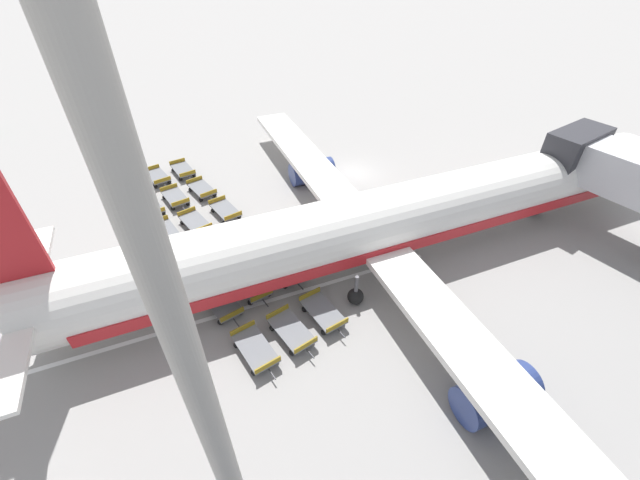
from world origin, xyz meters
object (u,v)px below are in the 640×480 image
Objects in this scene: baggage_dolly_row_mid_a_col_a at (157,177)px; baggage_dolly_row_mid_b_col_c at (225,210)px; baggage_dolly_row_mid_b_col_b at (202,189)px; baggage_dolly_row_mid_b_col_d at (252,239)px; baggage_dolly_row_near_col_d at (192,264)px; baggage_dolly_row_near_col_f at (255,349)px; airplane at (387,222)px; baggage_dolly_row_near_col_b at (150,207)px; baggage_dolly_row_mid_a_col_b at (175,197)px; baggage_dolly_row_near_col_c at (166,232)px; baggage_dolly_row_near_col_e at (222,303)px; baggage_dolly_row_mid_a_col_c at (195,222)px; baggage_dolly_row_mid_a_col_e at (252,285)px; baggage_dolly_row_mid_b_col_e at (285,270)px; baggage_dolly_row_mid_a_col_d at (220,252)px; baggage_dolly_row_near_col_a at (132,184)px; baggage_dolly_row_mid_b_col_a at (183,170)px; baggage_dolly_row_mid_b_col_f at (323,312)px; baggage_dolly_row_mid_a_col_f at (291,331)px; apron_light_mast at (108,138)px.

baggage_dolly_row_mid_a_col_a is 1.00× the size of baggage_dolly_row_mid_b_col_c.
baggage_dolly_row_mid_b_col_b and baggage_dolly_row_mid_b_col_d have the same top height.
baggage_dolly_row_near_col_f is at bearing 7.71° from baggage_dolly_row_near_col_d.
baggage_dolly_row_mid_b_col_c is at bearing -142.46° from airplane.
baggage_dolly_row_near_col_b is 2.18m from baggage_dolly_row_mid_a_col_b.
baggage_dolly_row_near_col_d is at bearing -38.26° from baggage_dolly_row_mid_b_col_c.
baggage_dolly_row_near_col_c is 4.78m from baggage_dolly_row_mid_b_col_c.
baggage_dolly_row_mid_a_col_c is at bearing 174.85° from baggage_dolly_row_near_col_e.
baggage_dolly_row_near_col_d is 1.00× the size of baggage_dolly_row_near_col_f.
baggage_dolly_row_mid_b_col_b is (-12.92, 0.51, 0.00)m from baggage_dolly_row_mid_a_col_e.
baggage_dolly_row_near_col_e and baggage_dolly_row_mid_b_col_e have the same top height.
baggage_dolly_row_mid_a_col_d is 1.00× the size of baggage_dolly_row_mid_b_col_b.
baggage_dolly_row_mid_b_col_d is (-0.28, 2.43, 0.00)m from baggage_dolly_row_mid_a_col_d.
baggage_dolly_row_near_col_f is at bearing -1.27° from baggage_dolly_row_mid_a_col_c.
baggage_dolly_row_near_col_a is 1.00× the size of baggage_dolly_row_mid_b_col_b.
baggage_dolly_row_mid_a_col_d is 1.00× the size of baggage_dolly_row_mid_b_col_a.
baggage_dolly_row_near_col_d is 8.47m from baggage_dolly_row_near_col_f.
baggage_dolly_row_mid_a_col_a is 1.00× the size of baggage_dolly_row_mid_a_col_b.
baggage_dolly_row_mid_a_col_a is 21.78m from baggage_dolly_row_mid_b_col_f.
baggage_dolly_row_near_col_d is 1.00× the size of baggage_dolly_row_mid_a_col_f.
baggage_dolly_row_mid_b_col_c is at bearing 168.13° from baggage_dolly_row_near_col_f.
baggage_dolly_row_mid_a_col_f is 19.25m from apron_light_mast.
baggage_dolly_row_near_col_f and baggage_dolly_row_mid_b_col_b have the same top height.
apron_light_mast reaches higher than baggage_dolly_row_near_col_a.
baggage_dolly_row_mid_b_col_c is at bearing 23.73° from baggage_dolly_row_mid_a_col_a.
baggage_dolly_row_mid_b_col_f is at bearing 34.91° from baggage_dolly_row_near_col_d.
apron_light_mast is at bearing -30.57° from baggage_dolly_row_mid_a_col_f.
baggage_dolly_row_near_col_a and baggage_dolly_row_mid_b_col_a have the same top height.
baggage_dolly_row_mid_b_col_f is at bearing 7.69° from baggage_dolly_row_mid_b_col_a.
airplane is at bearing 109.68° from baggage_dolly_row_mid_a_col_f.
baggage_dolly_row_mid_a_col_d and baggage_dolly_row_mid_a_col_e have the same top height.
baggage_dolly_row_mid_a_col_e is (16.74, 4.56, 0.00)m from baggage_dolly_row_near_col_a.
airplane is at bearing 52.14° from baggage_dolly_row_mid_b_col_d.
baggage_dolly_row_mid_a_col_b and baggage_dolly_row_mid_a_col_e have the same top height.
baggage_dolly_row_mid_b_col_a is (-21.76, 1.52, 0.00)m from baggage_dolly_row_near_col_f.
baggage_dolly_row_mid_a_col_d is 1.00× the size of baggage_dolly_row_mid_a_col_e.
baggage_dolly_row_near_col_b is 1.00× the size of baggage_dolly_row_mid_a_col_f.
baggage_dolly_row_mid_b_col_e is 22.39m from apron_light_mast.
baggage_dolly_row_near_col_c is 8.89m from baggage_dolly_row_mid_a_col_a.
baggage_dolly_row_near_col_e and baggage_dolly_row_mid_b_col_f have the same top height.
baggage_dolly_row_mid_a_col_e and baggage_dolly_row_mid_b_col_b have the same top height.
baggage_dolly_row_near_col_e is 4.74m from baggage_dolly_row_mid_a_col_f.
baggage_dolly_row_near_col_d is at bearing -172.29° from baggage_dolly_row_near_col_f.
baggage_dolly_row_mid_a_col_e is 1.00× the size of baggage_dolly_row_mid_b_col_f.
baggage_dolly_row_near_col_f is 2.20m from baggage_dolly_row_mid_a_col_f.
apron_light_mast is (9.16, -5.41, 16.05)m from baggage_dolly_row_mid_a_col_f.
baggage_dolly_row_mid_b_col_e is at bearing 18.60° from baggage_dolly_row_mid_a_col_b.
baggage_dolly_row_mid_a_col_b is (-14.12, -10.89, -2.59)m from airplane.
baggage_dolly_row_mid_a_col_c is at bearing -171.19° from baggage_dolly_row_mid_a_col_e.
baggage_dolly_row_mid_b_col_e is at bearing 152.58° from apron_light_mast.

